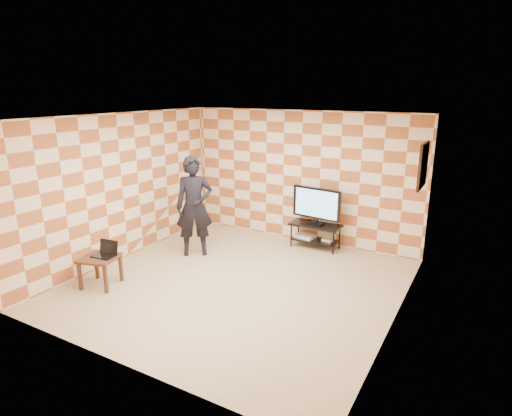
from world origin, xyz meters
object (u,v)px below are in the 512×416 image
(tv, at_px, (316,204))
(side_table, at_px, (100,262))
(tv_stand, at_px, (315,230))
(person, at_px, (194,207))

(tv, distance_m, side_table, 4.13)
(tv_stand, xyz_separation_m, side_table, (-2.39, -3.33, 0.05))
(tv, distance_m, person, 2.39)
(tv_stand, height_order, side_table, same)
(tv_stand, relative_size, tv, 1.00)
(tv_stand, distance_m, tv, 0.55)
(tv, bearing_deg, side_table, -125.73)
(tv, relative_size, person, 0.53)
(tv_stand, relative_size, side_table, 1.51)
(tv_stand, bearing_deg, person, -142.49)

